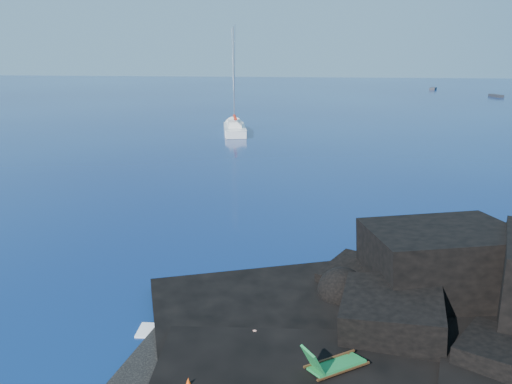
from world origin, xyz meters
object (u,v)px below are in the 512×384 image
deck_chair (337,357)px  sunbather (240,335)px  sailboat (235,133)px  distant_boat_a (433,90)px  distant_boat_b (496,97)px

deck_chair → sunbather: size_ratio=0.95×
sailboat → sunbather: size_ratio=6.43×
deck_chair → distant_boat_a: deck_chair is taller
sunbather → sailboat: bearing=79.1°
sunbather → distant_boat_a: bearing=55.1°
distant_boat_a → distant_boat_b: (9.06, -22.66, 0.00)m
sunbather → distant_boat_a: 129.79m
sailboat → distant_boat_a: bearing=52.2°
deck_chair → distant_boat_a: (26.44, 127.81, -0.96)m
sailboat → deck_chair: (11.46, -45.51, 0.96)m
distant_boat_a → sailboat: bearing=-96.5°
sunbather → distant_boat_b: bearing=47.8°
sailboat → sunbather: bearing=-92.2°
sailboat → deck_chair: 46.94m
sunbather → distant_boat_a: (29.37, 126.42, -0.53)m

